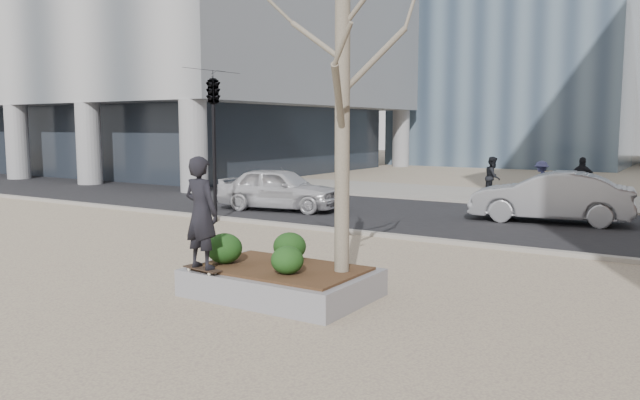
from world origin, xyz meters
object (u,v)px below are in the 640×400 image
Objects in this scene: planter at (282,282)px; skateboarder at (201,213)px; skateboard at (202,270)px; police_car at (280,189)px.

skateboarder is (-0.98, -0.88, 1.22)m from planter.
skateboard reaches higher than planter.
skateboard is at bearing 94.30° from skateboarder.
planter is at bearing -154.62° from police_car.
planter is 3.85× the size of skateboard.
skateboarder is 11.04m from police_car.
planter is 1.34m from skateboard.
skateboard is at bearing -161.45° from police_car.
skateboard is (-0.98, -0.88, 0.26)m from planter.
police_car is at bearing 126.26° from planter.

